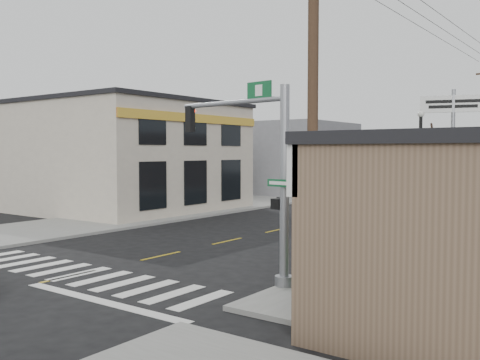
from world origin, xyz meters
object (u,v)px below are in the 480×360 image
Objects in this scene: fire_hydrant at (392,252)px; utility_pole_near at (313,91)px; guide_sign at (387,210)px; lamp_post at (421,165)px; traffic_signal_pole at (264,163)px; dance_center_sign at (453,123)px; bare_tree at (461,135)px.

utility_pole_near reaches higher than fire_hydrant.
guide_sign is 1.55m from fire_hydrant.
utility_pole_near is at bearing -107.81° from guide_sign.
traffic_signal_pole is at bearing -107.96° from lamp_post.
traffic_signal_pole is at bearing -134.06° from guide_sign.
guide_sign is at bearing -101.53° from dance_center_sign.
guide_sign is 3.80× the size of fire_hydrant.
traffic_signal_pole is at bearing -113.87° from fire_hydrant.
utility_pole_near is (1.00, -16.70, 0.03)m from dance_center_sign.
guide_sign is 6.23m from lamp_post.
traffic_signal_pole is 2.79m from utility_pole_near.
fire_hydrant is 0.14× the size of lamp_post.
traffic_signal_pole is at bearing 158.21° from utility_pole_near.
fire_hydrant is 12.30m from dance_center_sign.
lamp_post reaches higher than bare_tree.
utility_pole_near reaches higher than bare_tree.
guide_sign is 0.42× the size of dance_center_sign.
fire_hydrant is at bearing -101.41° from dance_center_sign.
fire_hydrant is at bearing 72.91° from traffic_signal_pole.
utility_pole_near reaches higher than lamp_post.
utility_pole_near is (-0.08, -4.82, 3.34)m from guide_sign.
dance_center_sign reaches higher than lamp_post.
fire_hydrant is at bearing 90.18° from utility_pole_near.
lamp_post is (-0.81, 6.04, 1.30)m from guide_sign.
traffic_signal_pole reaches higher than fire_hydrant.
bare_tree reaches higher than fire_hydrant.
dance_center_sign is (-0.27, 5.85, 2.01)m from lamp_post.
fire_hydrant is at bearing 169.35° from bare_tree.
bare_tree is 0.53× the size of utility_pole_near.
traffic_signal_pole reaches higher than guide_sign.
lamp_post reaches higher than guide_sign.
traffic_signal_pole is 7.59× the size of fire_hydrant.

